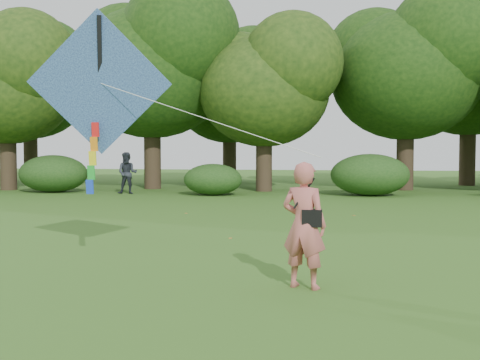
# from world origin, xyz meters

# --- Properties ---
(ground) EXTENTS (100.00, 100.00, 0.00)m
(ground) POSITION_xyz_m (0.00, 0.00, 0.00)
(ground) COLOR #265114
(ground) RESTS_ON ground
(man_kite_flyer) EXTENTS (0.81, 0.67, 1.91)m
(man_kite_flyer) POSITION_xyz_m (0.88, -0.46, 0.96)
(man_kite_flyer) COLOR #BF5F59
(man_kite_flyer) RESTS_ON ground
(bystander_left) EXTENTS (1.03, 0.85, 1.94)m
(bystander_left) POSITION_xyz_m (-8.07, 17.25, 0.97)
(bystander_left) COLOR #262B33
(bystander_left) RESTS_ON ground
(crossbody_bag) EXTENTS (0.43, 0.20, 0.73)m
(crossbody_bag) POSITION_xyz_m (1.00, -0.49, 1.08)
(crossbody_bag) COLOR black
(crossbody_bag) RESTS_ON ground
(flying_kite) EXTENTS (5.26, 1.72, 3.28)m
(flying_kite) POSITION_xyz_m (-2.84, 0.85, 3.24)
(flying_kite) COLOR #234D98
(flying_kite) RESTS_ON ground
(tree_line) EXTENTS (54.70, 15.30, 9.48)m
(tree_line) POSITION_xyz_m (1.67, 22.88, 5.60)
(tree_line) COLOR #3A2D1E
(tree_line) RESTS_ON ground
(shrub_band) EXTENTS (39.15, 3.22, 1.88)m
(shrub_band) POSITION_xyz_m (-0.72, 17.60, 0.86)
(shrub_band) COLOR #264919
(shrub_band) RESTS_ON ground
(fallen_leaves) EXTENTS (11.28, 13.23, 0.01)m
(fallen_leaves) POSITION_xyz_m (-0.05, 3.11, 0.01)
(fallen_leaves) COLOR olive
(fallen_leaves) RESTS_ON ground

